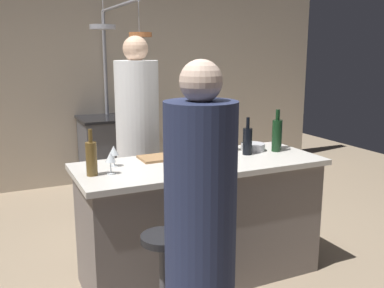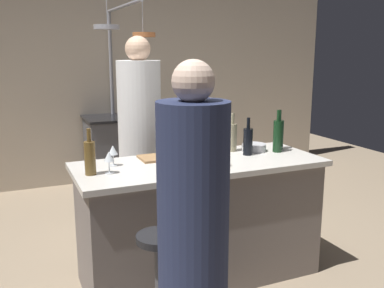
% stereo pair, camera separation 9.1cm
% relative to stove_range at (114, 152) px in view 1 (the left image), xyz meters
% --- Properties ---
extents(ground_plane, '(9.00, 9.00, 0.00)m').
position_rel_stove_range_xyz_m(ground_plane, '(0.00, -2.45, -0.45)').
color(ground_plane, gray).
extents(back_wall, '(6.40, 0.16, 2.60)m').
position_rel_stove_range_xyz_m(back_wall, '(0.00, 0.40, 0.85)').
color(back_wall, '#BCAD99').
rests_on(back_wall, ground_plane).
extents(kitchen_island, '(1.80, 0.72, 0.90)m').
position_rel_stove_range_xyz_m(kitchen_island, '(0.00, -2.45, 0.01)').
color(kitchen_island, slate).
rests_on(kitchen_island, ground_plane).
extents(stove_range, '(0.80, 0.64, 0.89)m').
position_rel_stove_range_xyz_m(stove_range, '(0.00, 0.00, 0.00)').
color(stove_range, '#47474C').
rests_on(stove_range, ground_plane).
extents(chef, '(0.38, 0.38, 1.81)m').
position_rel_stove_range_xyz_m(chef, '(-0.18, -1.54, 0.39)').
color(chef, white).
rests_on(chef, ground_plane).
extents(bar_stool_left, '(0.28, 0.28, 0.68)m').
position_rel_stove_range_xyz_m(bar_stool_left, '(-0.53, -3.07, -0.07)').
color(bar_stool_left, '#4C4C51').
rests_on(bar_stool_left, ground_plane).
extents(guest_left, '(0.35, 0.35, 1.65)m').
position_rel_stove_range_xyz_m(guest_left, '(-0.48, -3.41, 0.32)').
color(guest_left, '#262D4C').
rests_on(guest_left, ground_plane).
extents(overhead_pot_rack, '(0.59, 1.39, 2.17)m').
position_rel_stove_range_xyz_m(overhead_pot_rack, '(-0.06, -0.42, 1.17)').
color(overhead_pot_rack, gray).
rests_on(overhead_pot_rack, ground_plane).
extents(potted_plant, '(0.36, 0.36, 0.52)m').
position_rel_stove_range_xyz_m(potted_plant, '(1.61, -1.41, -0.15)').
color(potted_plant, brown).
rests_on(potted_plant, ground_plane).
extents(cutting_board, '(0.32, 0.22, 0.02)m').
position_rel_stove_range_xyz_m(cutting_board, '(-0.23, -2.25, 0.46)').
color(cutting_board, '#997047').
rests_on(cutting_board, kitchen_island).
extents(pepper_mill, '(0.05, 0.05, 0.21)m').
position_rel_stove_range_xyz_m(pepper_mill, '(-0.01, -2.58, 0.56)').
color(pepper_mill, '#382319').
rests_on(pepper_mill, kitchen_island).
extents(wine_bottle_white, '(0.07, 0.07, 0.30)m').
position_rel_stove_range_xyz_m(wine_bottle_white, '(0.37, -2.25, 0.57)').
color(wine_bottle_white, gray).
rests_on(wine_bottle_white, kitchen_island).
extents(wine_bottle_dark, '(0.07, 0.07, 0.29)m').
position_rel_stove_range_xyz_m(wine_bottle_dark, '(0.42, -2.41, 0.56)').
color(wine_bottle_dark, black).
rests_on(wine_bottle_dark, kitchen_island).
extents(wine_bottle_amber, '(0.07, 0.07, 0.30)m').
position_rel_stove_range_xyz_m(wine_bottle_amber, '(-0.79, -2.48, 0.57)').
color(wine_bottle_amber, brown).
rests_on(wine_bottle_amber, kitchen_island).
extents(wine_bottle_red, '(0.07, 0.07, 0.33)m').
position_rel_stove_range_xyz_m(wine_bottle_red, '(0.69, -2.41, 0.58)').
color(wine_bottle_red, '#143319').
rests_on(wine_bottle_red, kitchen_island).
extents(wine_bottle_green, '(0.07, 0.07, 0.32)m').
position_rel_stove_range_xyz_m(wine_bottle_green, '(0.75, -2.33, 0.58)').
color(wine_bottle_green, '#193D23').
rests_on(wine_bottle_green, kitchen_island).
extents(wine_glass_near_left_guest, '(0.07, 0.07, 0.15)m').
position_rel_stove_range_xyz_m(wine_glass_near_left_guest, '(-0.67, -2.49, 0.56)').
color(wine_glass_near_left_guest, silver).
rests_on(wine_glass_near_left_guest, kitchen_island).
extents(wine_glass_near_right_guest, '(0.07, 0.07, 0.15)m').
position_rel_stove_range_xyz_m(wine_glass_near_right_guest, '(-0.60, -2.32, 0.56)').
color(wine_glass_near_right_guest, silver).
rests_on(wine_glass_near_right_guest, kitchen_island).
extents(wine_glass_by_chef, '(0.07, 0.07, 0.15)m').
position_rel_stove_range_xyz_m(wine_glass_by_chef, '(0.09, -2.63, 0.56)').
color(wine_glass_by_chef, silver).
rests_on(wine_glass_by_chef, kitchen_island).
extents(mixing_bowl_ceramic, '(0.22, 0.22, 0.07)m').
position_rel_stove_range_xyz_m(mixing_bowl_ceramic, '(0.13, -2.36, 0.49)').
color(mixing_bowl_ceramic, silver).
rests_on(mixing_bowl_ceramic, kitchen_island).
extents(mixing_bowl_wooden, '(0.15, 0.15, 0.07)m').
position_rel_stove_range_xyz_m(mixing_bowl_wooden, '(-0.22, -2.60, 0.49)').
color(mixing_bowl_wooden, brown).
rests_on(mixing_bowl_wooden, kitchen_island).
extents(mixing_bowl_steel, '(0.19, 0.19, 0.06)m').
position_rel_stove_range_xyz_m(mixing_bowl_steel, '(0.53, -2.31, 0.48)').
color(mixing_bowl_steel, '#B7B7BC').
rests_on(mixing_bowl_steel, kitchen_island).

